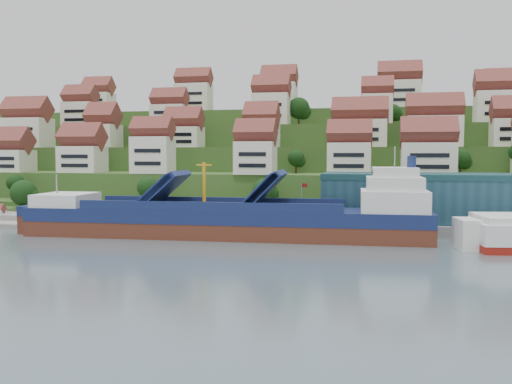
# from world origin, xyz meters

# --- Properties ---
(ground) EXTENTS (300.00, 300.00, 0.00)m
(ground) POSITION_xyz_m (0.00, 0.00, 0.00)
(ground) COLOR slate
(ground) RESTS_ON ground
(quay) EXTENTS (180.00, 14.00, 2.20)m
(quay) POSITION_xyz_m (20.00, 15.00, 1.10)
(quay) COLOR gray
(quay) RESTS_ON ground
(hillside) EXTENTS (260.00, 128.00, 31.00)m
(hillside) POSITION_xyz_m (0.00, 103.55, 10.66)
(hillside) COLOR #2D4C1E
(hillside) RESTS_ON ground
(hillside_village) EXTENTS (159.69, 62.75, 29.68)m
(hillside_village) POSITION_xyz_m (3.31, 60.31, 24.42)
(hillside_village) COLOR white
(hillside_village) RESTS_ON ground
(hillside_trees) EXTENTS (141.31, 62.84, 30.78)m
(hillside_trees) POSITION_xyz_m (-12.12, 45.36, 16.98)
(hillside_trees) COLOR #163913
(hillside_trees) RESTS_ON ground
(warehouse) EXTENTS (60.00, 15.00, 10.00)m
(warehouse) POSITION_xyz_m (52.00, 17.00, 7.20)
(warehouse) COLOR #204758
(warehouse) RESTS_ON quay
(flagpole) EXTENTS (1.28, 0.16, 8.00)m
(flagpole) POSITION_xyz_m (18.11, 10.00, 6.88)
(flagpole) COLOR gray
(flagpole) RESTS_ON quay
(cargo_ship) EXTENTS (79.12, 15.71, 17.45)m
(cargo_ship) POSITION_xyz_m (6.32, 0.84, 3.32)
(cargo_ship) COLOR #5C2A1C
(cargo_ship) RESTS_ON ground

